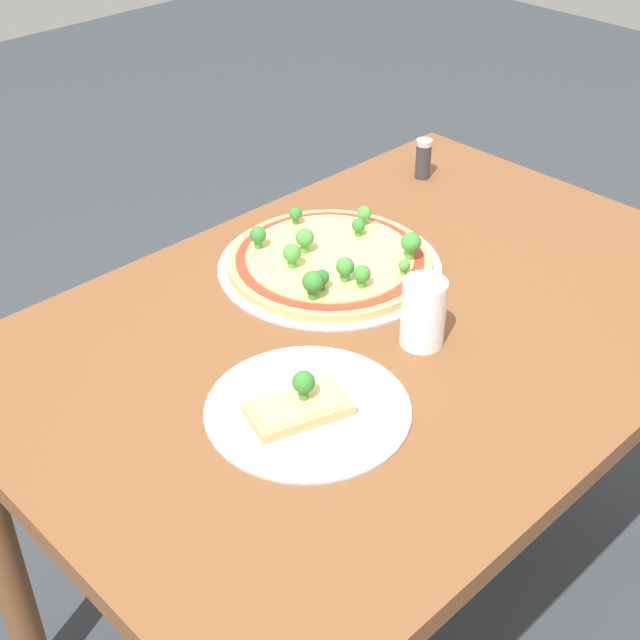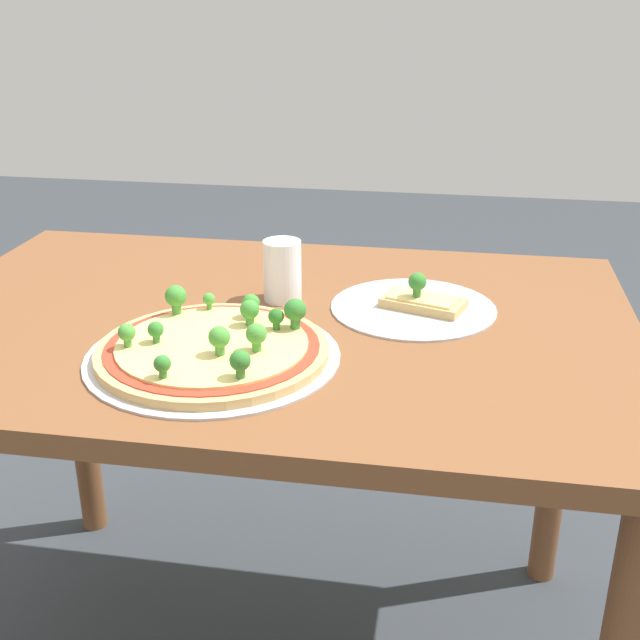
{
  "view_description": "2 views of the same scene",
  "coord_description": "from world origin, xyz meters",
  "px_view_note": "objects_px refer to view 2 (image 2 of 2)",
  "views": [
    {
      "loc": [
        -0.88,
        -0.76,
        1.57
      ],
      "look_at": [
        -0.1,
        0.04,
        0.78
      ],
      "focal_mm": 50.0,
      "sensor_mm": 36.0,
      "label": 1
    },
    {
      "loc": [
        -0.3,
        1.21,
        1.29
      ],
      "look_at": [
        -0.1,
        0.04,
        0.78
      ],
      "focal_mm": 45.0,
      "sensor_mm": 36.0,
      "label": 2
    }
  ],
  "objects_px": {
    "dining_table": "(269,372)",
    "pizza_tray_whole": "(214,348)",
    "drinking_cup": "(282,271)",
    "pizza_tray_slice": "(417,304)"
  },
  "relations": [
    {
      "from": "dining_table",
      "to": "pizza_tray_whole",
      "type": "relative_size",
      "value": 3.2
    },
    {
      "from": "dining_table",
      "to": "pizza_tray_whole",
      "type": "height_order",
      "value": "pizza_tray_whole"
    },
    {
      "from": "pizza_tray_whole",
      "to": "dining_table",
      "type": "bearing_deg",
      "value": -104.89
    },
    {
      "from": "dining_table",
      "to": "drinking_cup",
      "type": "distance_m",
      "value": 0.18
    },
    {
      "from": "pizza_tray_slice",
      "to": "dining_table",
      "type": "bearing_deg",
      "value": 17.95
    },
    {
      "from": "dining_table",
      "to": "pizza_tray_whole",
      "type": "distance_m",
      "value": 0.21
    },
    {
      "from": "dining_table",
      "to": "pizza_tray_slice",
      "type": "height_order",
      "value": "pizza_tray_slice"
    },
    {
      "from": "pizza_tray_whole",
      "to": "pizza_tray_slice",
      "type": "relative_size",
      "value": 1.35
    },
    {
      "from": "dining_table",
      "to": "pizza_tray_slice",
      "type": "bearing_deg",
      "value": -162.05
    },
    {
      "from": "dining_table",
      "to": "pizza_tray_slice",
      "type": "xyz_separation_m",
      "value": [
        -0.25,
        -0.08,
        0.11
      ]
    }
  ]
}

